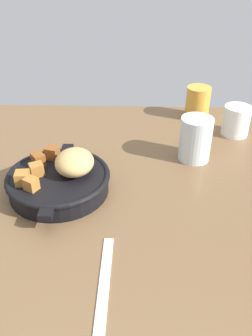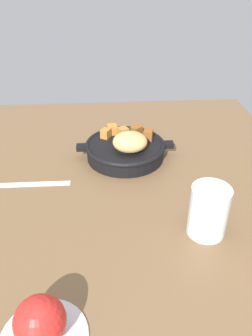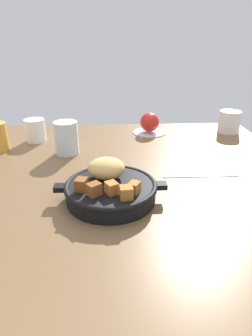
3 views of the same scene
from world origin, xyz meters
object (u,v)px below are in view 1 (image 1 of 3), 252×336
(butter_knife, at_px, (101,287))
(juice_glass_amber, at_px, (198,103))
(cast_iron_skillet, at_px, (60,178))
(water_glass_tall, at_px, (195,139))
(white_creamer_pitcher, at_px, (236,121))

(butter_knife, relative_size, juice_glass_amber, 2.23)
(cast_iron_skillet, distance_m, water_glass_tall, 0.31)
(water_glass_tall, height_order, white_creamer_pitcher, water_glass_tall)
(juice_glass_amber, height_order, water_glass_tall, water_glass_tall)
(cast_iron_skillet, distance_m, butter_knife, 0.26)
(white_creamer_pitcher, bearing_deg, water_glass_tall, -44.53)
(juice_glass_amber, distance_m, water_glass_tall, 0.23)
(cast_iron_skillet, xyz_separation_m, water_glass_tall, (-0.13, 0.28, 0.02))
(cast_iron_skillet, distance_m, white_creamer_pitcher, 0.48)
(juice_glass_amber, distance_m, white_creamer_pitcher, 0.13)
(cast_iron_skillet, bearing_deg, white_creamer_pitcher, 122.37)
(butter_knife, relative_size, water_glass_tall, 1.97)
(cast_iron_skillet, relative_size, water_glass_tall, 2.47)
(juice_glass_amber, bearing_deg, butter_knife, -20.31)
(water_glass_tall, bearing_deg, butter_knife, -26.28)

